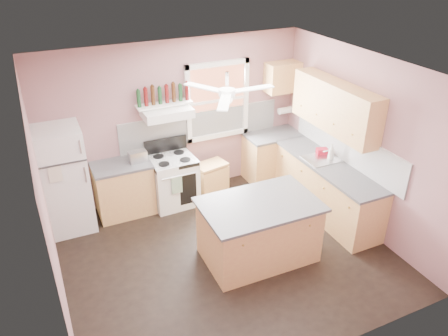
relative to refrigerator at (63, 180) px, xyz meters
name	(u,v)px	position (x,y,z in m)	size (l,w,h in m)	color
floor	(226,253)	(1.95, -1.66, -0.84)	(4.50, 4.50, 0.00)	black
ceiling	(227,72)	(1.95, -1.66, 1.86)	(4.50, 4.50, 0.00)	white
wall_back	(176,120)	(1.95, 0.36, 0.51)	(4.50, 0.05, 2.70)	#8F6365
wall_right	(363,142)	(4.22, -1.66, 0.51)	(0.05, 4.00, 2.70)	#8F6365
wall_left	(44,214)	(-0.32, -1.66, 0.51)	(0.05, 4.00, 2.70)	#8F6365
backsplash_back	(201,126)	(2.40, 0.33, 0.33)	(2.90, 0.03, 0.55)	white
backsplash_right	(346,145)	(4.19, -1.36, 0.33)	(0.03, 2.60, 0.55)	white
window_view	(217,100)	(2.70, 0.32, 0.76)	(1.00, 0.02, 1.20)	brown
window_frame	(218,101)	(2.70, 0.30, 0.76)	(1.16, 0.07, 1.36)	white
refrigerator	(63,180)	(0.00, 0.00, 0.00)	(0.71, 0.69, 1.69)	white
base_cabinet_left	(124,189)	(0.89, 0.04, -0.41)	(0.90, 0.60, 0.86)	tan
counter_left	(121,165)	(0.89, 0.04, 0.04)	(0.92, 0.62, 0.04)	#49494B
toaster	(138,156)	(1.17, 0.01, 0.15)	(0.28, 0.16, 0.18)	silver
stove	(173,181)	(1.71, -0.04, -0.41)	(0.74, 0.64, 0.86)	white
range_hood	(167,113)	(1.72, 0.09, 0.78)	(0.78, 0.50, 0.14)	white
bottle_shelf	(164,104)	(1.72, 0.21, 0.88)	(0.90, 0.26, 0.03)	white
cart	(211,180)	(2.42, -0.03, -0.57)	(0.54, 0.36, 0.54)	tan
base_cabinet_corner	(272,157)	(3.70, 0.04, -0.41)	(1.00, 0.60, 0.86)	tan
base_cabinet_right	(326,189)	(3.90, -1.36, -0.41)	(0.60, 2.20, 0.86)	tan
counter_corner	(273,135)	(3.70, 0.04, 0.04)	(1.02, 0.62, 0.04)	#49494B
counter_right	(329,165)	(3.89, -1.36, 0.04)	(0.62, 2.22, 0.04)	#49494B
sink	(321,159)	(3.89, -1.16, 0.05)	(0.55, 0.45, 0.03)	silver
faucet	(330,153)	(4.05, -1.16, 0.13)	(0.03, 0.03, 0.14)	silver
upper_cabinet_right	(335,106)	(4.03, -1.16, 0.94)	(0.33, 1.80, 0.76)	tan
upper_cabinet_corner	(283,77)	(3.90, 0.17, 1.06)	(0.60, 0.33, 0.52)	tan
paper_towel	(285,110)	(4.02, 0.20, 0.41)	(0.12, 0.12, 0.26)	white
island	(259,231)	(2.34, -1.90, -0.41)	(1.52, 0.96, 0.86)	tan
island_top	(260,205)	(2.34, -1.90, 0.04)	(1.61, 1.05, 0.04)	#49494B
ceiling_fan_hub	(227,92)	(1.95, -1.66, 1.61)	(0.20, 0.20, 0.08)	white
soap_bottle	(331,152)	(4.01, -1.23, 0.19)	(0.10, 0.10, 0.27)	silver
red_caddy	(322,151)	(4.01, -1.01, 0.11)	(0.18, 0.12, 0.10)	#AB0E23
wine_bottles	(163,95)	(1.72, 0.21, 1.04)	(0.86, 0.06, 0.31)	#143819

